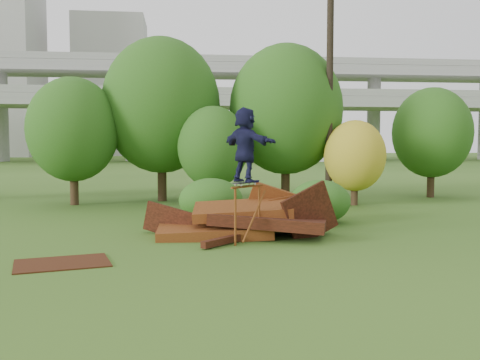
{
  "coord_description": "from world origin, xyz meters",
  "views": [
    {
      "loc": [
        -2.47,
        -12.34,
        2.61
      ],
      "look_at": [
        -0.8,
        2.0,
        1.6
      ],
      "focal_mm": 40.0,
      "sensor_mm": 36.0,
      "label": 1
    }
  ],
  "objects": [
    {
      "name": "flat_plate",
      "position": [
        -4.97,
        -0.6,
        0.01
      ],
      "size": [
        2.25,
        1.85,
        0.03
      ],
      "primitive_type": "cube",
      "rotation": [
        0.0,
        0.0,
        0.26
      ],
      "color": "#3B1B0C",
      "rests_on": "ground"
    },
    {
      "name": "building_right",
      "position": [
        -16.0,
        102.0,
        14.0
      ],
      "size": [
        14.0,
        14.0,
        28.0
      ],
      "primitive_type": "cube",
      "color": "#9E9E99",
      "rests_on": "ground"
    },
    {
      "name": "tree_3",
      "position": [
        2.32,
        11.18,
        4.09
      ],
      "size": [
        5.04,
        5.04,
        6.99
      ],
      "color": "black",
      "rests_on": "ground"
    },
    {
      "name": "tree_4",
      "position": [
        4.86,
        9.21,
        2.07
      ],
      "size": [
        2.57,
        2.57,
        3.55
      ],
      "color": "black",
      "rests_on": "ground"
    },
    {
      "name": "grind_rail",
      "position": [
        -0.68,
        1.36,
        0.99
      ],
      "size": [
        0.98,
        1.0,
        1.51
      ],
      "color": "brown",
      "rests_on": "ground"
    },
    {
      "name": "ground",
      "position": [
        0.0,
        0.0,
        0.0
      ],
      "size": [
        240.0,
        240.0,
        0.0
      ],
      "primitive_type": "plane",
      "color": "#2D5116",
      "rests_on": "ground"
    },
    {
      "name": "shrub_left",
      "position": [
        -1.4,
        5.04,
        0.73
      ],
      "size": [
        2.1,
        1.94,
        1.46
      ],
      "primitive_type": "ellipsoid",
      "color": "#294F15",
      "rests_on": "ground"
    },
    {
      "name": "tree_5",
      "position": [
        9.55,
        11.92,
        3.08
      ],
      "size": [
        3.73,
        3.73,
        5.23
      ],
      "color": "black",
      "rests_on": "ground"
    },
    {
      "name": "shrub_right",
      "position": [
        2.11,
        4.49,
        0.7
      ],
      "size": [
        1.99,
        1.82,
        1.41
      ],
      "primitive_type": "ellipsoid",
      "color": "#294F15",
      "rests_on": "ground"
    },
    {
      "name": "utility_pole",
      "position": [
        3.81,
        9.44,
        5.28
      ],
      "size": [
        1.4,
        0.28,
        10.41
      ],
      "color": "black",
      "rests_on": "ground"
    },
    {
      "name": "tree_0",
      "position": [
        -6.81,
        10.65,
        3.16
      ],
      "size": [
        3.79,
        3.79,
        5.35
      ],
      "color": "black",
      "rests_on": "ground"
    },
    {
      "name": "skater",
      "position": [
        -0.74,
        1.29,
        2.56
      ],
      "size": [
        1.49,
        1.79,
        1.93
      ],
      "primitive_type": "imported",
      "rotation": [
        0.0,
        0.0,
        2.18
      ],
      "color": "#17173A",
      "rests_on": "skateboard"
    },
    {
      "name": "tree_2",
      "position": [
        -1.03,
        9.7,
        2.44
      ],
      "size": [
        2.93,
        2.93,
        4.13
      ],
      "color": "black",
      "rests_on": "ground"
    },
    {
      "name": "scrap_pile",
      "position": [
        -0.63,
        2.43,
        0.42
      ],
      "size": [
        5.53,
        3.33,
        1.94
      ],
      "color": "#4F200E",
      "rests_on": "ground"
    },
    {
      "name": "freeway_overpass",
      "position": [
        0.0,
        62.92,
        10.32
      ],
      "size": [
        160.0,
        15.0,
        13.7
      ],
      "color": "gray",
      "rests_on": "ground"
    },
    {
      "name": "tree_1",
      "position": [
        -3.18,
        11.75,
        4.26
      ],
      "size": [
        5.23,
        5.23,
        7.27
      ],
      "color": "black",
      "rests_on": "ground"
    },
    {
      "name": "skateboard",
      "position": [
        -0.74,
        1.29,
        1.58
      ],
      "size": [
        0.72,
        0.74,
        0.08
      ],
      "rotation": [
        0.0,
        0.0,
        0.8
      ],
      "color": "black",
      "rests_on": "grind_rail"
    }
  ]
}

